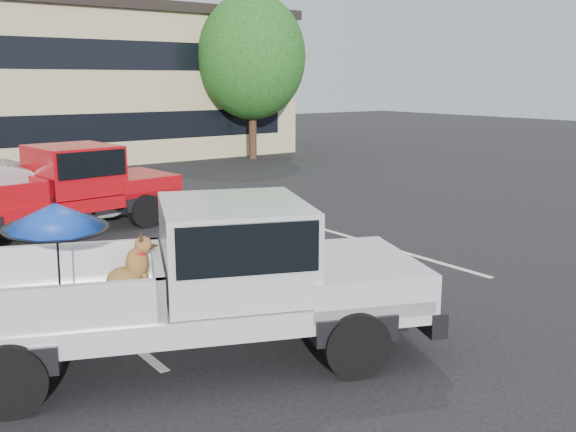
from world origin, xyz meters
name	(u,v)px	position (x,y,z in m)	size (l,w,h in m)	color
ground	(337,306)	(0.00, 0.00, 0.00)	(90.00, 90.00, 0.00)	black
stripe_left	(89,310)	(-3.00, 2.00, 0.00)	(0.12, 5.00, 0.01)	silver
stripe_right	(386,247)	(3.00, 2.00, 0.00)	(0.12, 5.00, 0.01)	silver
motel_building	(44,82)	(2.00, 20.99, 3.21)	(20.40, 8.40, 6.30)	tan
tree_right	(252,57)	(9.00, 16.00, 4.21)	(4.46, 4.46, 6.78)	#332114
tree_back	(109,56)	(6.00, 24.00, 4.41)	(4.68, 4.68, 7.11)	#332114
silver_pickup	(215,272)	(-2.29, -0.45, 1.05)	(6.01, 3.98, 2.06)	black
red_pickup	(67,184)	(-1.56, 7.30, 1.02)	(5.84, 2.56, 1.87)	black
silver_sedan	(7,195)	(-2.63, 8.23, 0.77)	(1.62, 4.66, 1.53)	#9FA1A6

